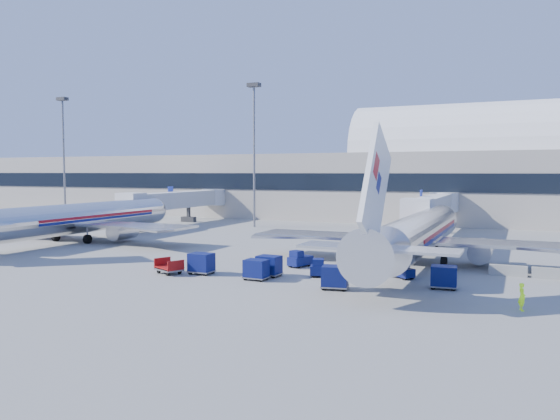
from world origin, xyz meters
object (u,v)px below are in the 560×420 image
at_px(mast_west, 254,133).
at_px(barrier_near, 508,271).
at_px(jetbridge_mid, 181,200).
at_px(cart_open_red, 169,269).
at_px(tug_right, 401,270).
at_px(tug_lead, 323,269).
at_px(ramp_worker, 522,297).
at_px(mast_far_west, 63,139).
at_px(barrier_mid, 552,274).
at_px(tug_left, 300,259).
at_px(airliner_main, 417,234).
at_px(cart_train_c, 201,263).
at_px(cart_solo_far, 444,277).
at_px(cart_train_b, 256,269).
at_px(cart_solo_near, 335,277).
at_px(airliner_mid, 77,218).
at_px(jetbridge_near, 434,206).
at_px(cart_train_a, 269,265).

bearing_deg(mast_west, barrier_near, -36.38).
height_order(jetbridge_mid, barrier_near, jetbridge_mid).
bearing_deg(jetbridge_mid, cart_open_red, -56.88).
bearing_deg(barrier_near, tug_right, -150.64).
bearing_deg(tug_lead, ramp_worker, -37.24).
height_order(mast_far_west, barrier_mid, mast_far_west).
bearing_deg(tug_left, airliner_main, -40.16).
bearing_deg(cart_train_c, airliner_main, 38.67).
bearing_deg(jetbridge_mid, mast_west, -3.21).
xyz_separation_m(mast_far_west, cart_solo_far, (73.76, -35.46, -13.87)).
relative_size(cart_train_b, cart_solo_near, 0.86).
height_order(airliner_main, airliner_mid, same).
height_order(cart_train_b, ramp_worker, ramp_worker).
distance_m(cart_solo_far, cart_open_red, 22.56).
xyz_separation_m(barrier_mid, cart_solo_near, (-14.92, -10.95, 0.48)).
bearing_deg(jetbridge_near, tug_left, -102.79).
bearing_deg(barrier_near, mast_far_west, 160.25).
height_order(mast_far_west, ramp_worker, mast_far_west).
bearing_deg(mast_west, cart_solo_far, -46.41).
bearing_deg(airliner_main, barrier_mid, -12.50).
height_order(cart_train_a, cart_solo_far, cart_train_a).
xyz_separation_m(jetbridge_near, cart_train_c, (-13.58, -38.60, -2.97)).
bearing_deg(tug_right, cart_open_red, -124.68).
relative_size(jetbridge_mid, cart_solo_far, 13.24).
bearing_deg(cart_train_b, jetbridge_mid, 132.28).
bearing_deg(cart_solo_far, airliner_main, 105.73).
bearing_deg(tug_right, cart_solo_near, -82.67).
height_order(tug_right, cart_train_c, cart_train_c).
bearing_deg(tug_left, cart_solo_far, -88.34).
bearing_deg(cart_open_red, jetbridge_mid, 147.05).
height_order(barrier_mid, tug_left, tug_left).
xyz_separation_m(mast_far_west, tug_lead, (63.97, -34.77, -14.10)).
bearing_deg(cart_solo_far, mast_west, 128.65).
bearing_deg(mast_far_west, airliner_mid, -42.32).
relative_size(barrier_near, cart_train_a, 1.46).
relative_size(tug_lead, cart_solo_far, 1.24).
bearing_deg(barrier_near, cart_train_c, -157.79).
distance_m(airliner_main, jetbridge_mid, 51.62).
bearing_deg(mast_far_west, airliner_main, -20.01).
bearing_deg(tug_lead, jetbridge_mid, 119.29).
height_order(mast_west, tug_right, mast_west).
distance_m(cart_train_c, cart_open_red, 2.81).
bearing_deg(barrier_near, cart_solo_far, -119.61).
height_order(tug_left, cart_train_c, cart_train_c).
bearing_deg(tug_left, jetbridge_mid, 67.18).
distance_m(airliner_main, cart_train_b, 16.62).
bearing_deg(cart_solo_far, tug_right, 137.13).
height_order(cart_train_a, cart_solo_near, cart_solo_near).
bearing_deg(mast_far_west, ramp_worker, -26.88).
bearing_deg(tug_left, cart_train_b, -167.50).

